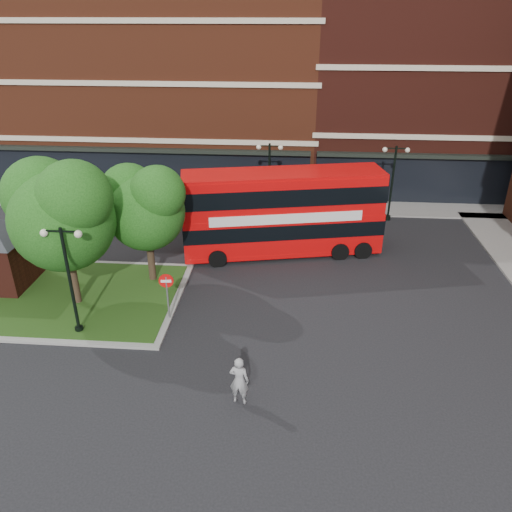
# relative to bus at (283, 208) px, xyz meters

# --- Properties ---
(ground) EXTENTS (120.00, 120.00, 0.00)m
(ground) POSITION_rel_bus_xyz_m (-3.06, -8.91, -2.79)
(ground) COLOR black
(ground) RESTS_ON ground
(pavement_far) EXTENTS (44.00, 3.00, 0.12)m
(pavement_far) POSITION_rel_bus_xyz_m (-3.06, 7.59, -2.73)
(pavement_far) COLOR slate
(pavement_far) RESTS_ON ground
(terrace_far_left) EXTENTS (26.00, 12.00, 14.00)m
(terrace_far_left) POSITION_rel_bus_xyz_m (-11.06, 15.09, 4.21)
(terrace_far_left) COLOR maroon
(terrace_far_left) RESTS_ON ground
(terrace_far_right) EXTENTS (18.00, 12.00, 16.00)m
(terrace_far_right) POSITION_rel_bus_xyz_m (10.94, 15.09, 5.21)
(terrace_far_right) COLOR #471911
(terrace_far_right) RESTS_ON ground
(traffic_island) EXTENTS (12.60, 7.60, 0.15)m
(traffic_island) POSITION_rel_bus_xyz_m (-11.06, -5.91, -2.72)
(traffic_island) COLOR gray
(traffic_island) RESTS_ON ground
(tree_island_west) EXTENTS (5.40, 4.71, 7.21)m
(tree_island_west) POSITION_rel_bus_xyz_m (-9.65, -6.34, 2.01)
(tree_island_west) COLOR #2D2116
(tree_island_west) RESTS_ON ground
(tree_island_east) EXTENTS (4.46, 3.90, 6.29)m
(tree_island_east) POSITION_rel_bus_xyz_m (-6.64, -3.85, 1.46)
(tree_island_east) COLOR #2D2116
(tree_island_east) RESTS_ON ground
(lamp_island) EXTENTS (1.72, 0.36, 5.00)m
(lamp_island) POSITION_rel_bus_xyz_m (-8.56, -8.71, 0.04)
(lamp_island) COLOR black
(lamp_island) RESTS_ON ground
(lamp_far_left) EXTENTS (1.72, 0.36, 5.00)m
(lamp_far_left) POSITION_rel_bus_xyz_m (-1.06, 5.59, 0.04)
(lamp_far_left) COLOR black
(lamp_far_left) RESTS_ON ground
(lamp_far_right) EXTENTS (1.72, 0.36, 5.00)m
(lamp_far_right) POSITION_rel_bus_xyz_m (6.94, 5.59, 0.04)
(lamp_far_right) COLOR black
(lamp_far_right) RESTS_ON ground
(bus) EXTENTS (11.40, 4.76, 4.25)m
(bus) POSITION_rel_bus_xyz_m (0.00, 0.00, 0.00)
(bus) COLOR red
(bus) RESTS_ON ground
(woman) EXTENTS (0.76, 0.56, 1.94)m
(woman) POSITION_rel_bus_xyz_m (-1.09, -12.41, -1.82)
(woman) COLOR gray
(woman) RESTS_ON ground
(car_silver) EXTENTS (4.14, 1.94, 1.37)m
(car_silver) POSITION_rel_bus_xyz_m (-8.52, 7.09, -2.10)
(car_silver) COLOR #A3A6AA
(car_silver) RESTS_ON ground
(car_white) EXTENTS (4.13, 1.51, 1.35)m
(car_white) POSITION_rel_bus_xyz_m (-0.06, 6.18, -2.11)
(car_white) COLOR white
(car_white) RESTS_ON ground
(no_entry_sign) EXTENTS (0.65, 0.13, 2.36)m
(no_entry_sign) POSITION_rel_bus_xyz_m (-4.86, -7.41, -1.10)
(no_entry_sign) COLOR slate
(no_entry_sign) RESTS_ON ground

